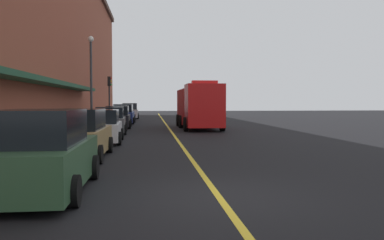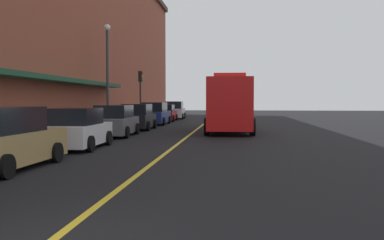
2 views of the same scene
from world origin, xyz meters
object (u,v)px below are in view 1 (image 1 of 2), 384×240
object	(u,v)px
parked_car_0	(41,154)
parking_meter_4	(11,137)
fire_truck	(198,107)
parked_car_3	(111,121)
parked_car_4	(118,118)
parking_meter_3	(100,114)
parked_car_1	(79,135)
parking_meter_1	(42,129)
parked_car_5	(124,115)
traffic_light_near	(109,90)
street_lamp_left	(91,71)
parked_car_6	(126,114)
parking_meter_2	(57,126)
parked_car_7	(130,111)
parking_meter_0	(70,122)
parked_car_2	(101,127)

from	to	relation	value
parked_car_0	parking_meter_4	bearing A→B (deg)	31.20
fire_truck	parking_meter_4	size ratio (longest dim) A/B	6.52
parked_car_3	parked_car_4	bearing A→B (deg)	-2.65
fire_truck	parking_meter_3	xyz separation A→B (m)	(-7.60, 1.37, -0.62)
parked_car_1	parking_meter_1	world-z (taller)	parked_car_1
parked_car_1	parking_meter_3	size ratio (longest dim) A/B	3.59
parked_car_5	traffic_light_near	size ratio (longest dim) A/B	1.12
parked_car_3	street_lamp_left	size ratio (longest dim) A/B	0.65
parked_car_6	traffic_light_near	xyz separation A→B (m)	(-1.26, -5.22, 2.41)
parked_car_4	parked_car_5	distance (m)	6.13
parking_meter_2	traffic_light_near	xyz separation A→B (m)	(0.06, 21.31, 2.10)
parking_meter_2	parked_car_6	bearing A→B (deg)	87.14
parking_meter_4	parking_meter_2	bearing A→B (deg)	90.00
parked_car_7	parking_meter_3	distance (m)	17.50
parked_car_6	parked_car_5	bearing A→B (deg)	179.26
parked_car_1	parking_meter_2	distance (m)	2.71
parked_car_4	parking_meter_2	size ratio (longest dim) A/B	3.22
parked_car_0	parked_car_7	size ratio (longest dim) A/B	0.96
parked_car_4	traffic_light_near	xyz separation A→B (m)	(-1.31, 6.79, 2.34)
parking_meter_0	parked_car_1	bearing A→B (deg)	-75.38
parking_meter_1	parking_meter_2	world-z (taller)	same
parked_car_1	parking_meter_2	bearing A→B (deg)	30.35
parked_car_7	parking_meter_4	world-z (taller)	parked_car_7
parked_car_0	parked_car_4	distance (m)	22.38
parked_car_2	parked_car_3	xyz separation A→B (m)	(-0.13, 6.07, 0.02)
parked_car_1	parked_car_7	xyz separation A→B (m)	(0.11, 34.40, 0.04)
parked_car_2	parked_car_7	size ratio (longest dim) A/B	0.87
fire_truck	parking_meter_0	bearing A→B (deg)	-36.71
parked_car_7	parked_car_0	bearing A→B (deg)	177.76
fire_truck	parked_car_7	bearing A→B (deg)	-162.73
parked_car_3	parked_car_6	xyz separation A→B (m)	(-0.01, 17.38, -0.06)
parked_car_4	parked_car_7	bearing A→B (deg)	-1.18
parking_meter_4	parking_meter_3	bearing A→B (deg)	90.00
parked_car_5	parking_meter_1	xyz separation A→B (m)	(-1.43, -22.92, 0.21)
parked_car_5	parking_meter_1	size ratio (longest dim) A/B	3.63
parked_car_1	fire_truck	xyz separation A→B (m)	(6.27, 15.59, 0.84)
parking_meter_3	parking_meter_0	bearing A→B (deg)	-90.00
parked_car_7	parking_meter_1	world-z (taller)	parked_car_7
parking_meter_3	street_lamp_left	size ratio (longest dim) A/B	0.19
parked_car_1	parking_meter_1	xyz separation A→B (m)	(-1.33, 0.09, 0.22)
parking_meter_2	parking_meter_4	size ratio (longest dim) A/B	1.00
parked_car_6	fire_truck	distance (m)	14.73
parked_car_5	parked_car_4	bearing A→B (deg)	179.38
traffic_light_near	parking_meter_2	bearing A→B (deg)	-90.17
parking_meter_0	parking_meter_2	size ratio (longest dim) A/B	1.00
parked_car_7	fire_truck	size ratio (longest dim) A/B	0.55
parked_car_1	parked_car_3	size ratio (longest dim) A/B	1.05
parked_car_3	parking_meter_0	distance (m)	6.57
parked_car_2	parking_meter_2	xyz separation A→B (m)	(-1.46, -3.08, 0.28)
parked_car_0	fire_truck	distance (m)	21.99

